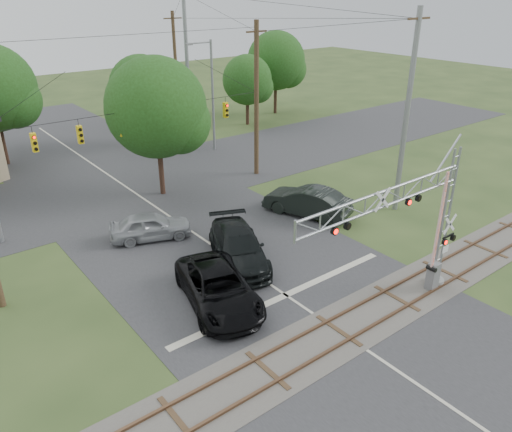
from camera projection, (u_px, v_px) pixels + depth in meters
ground at (375, 356)px, 20.26m from camera, size 160.00×160.00×0.00m
road_main at (232, 259)px, 27.41m from camera, size 14.00×90.00×0.02m
road_cross at (124, 186)px, 37.43m from camera, size 90.00×12.00×0.02m
railroad_track at (339, 331)px, 21.68m from camera, size 90.00×3.20×0.17m
crossing_gantry at (410, 222)px, 21.61m from camera, size 10.23×0.91×7.11m
traffic_signal_span at (153, 119)px, 32.68m from camera, size 19.34×0.36×11.50m
pickup_black at (218, 288)px, 23.20m from camera, size 4.46×6.81×1.74m
car_dark at (238, 247)px, 26.78m from camera, size 4.80×6.70×1.80m
sedan_silver at (151, 226)px, 29.34m from camera, size 5.11×3.49×1.62m
suv_dark at (307, 201)px, 32.35m from camera, size 3.92×6.05×1.88m
streetlight at (211, 91)px, 43.36m from camera, size 2.55×0.27×9.57m
utility_poles at (154, 99)px, 35.88m from camera, size 26.53×28.61×13.80m
treeline at (71, 92)px, 40.64m from camera, size 57.05×24.67×9.75m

